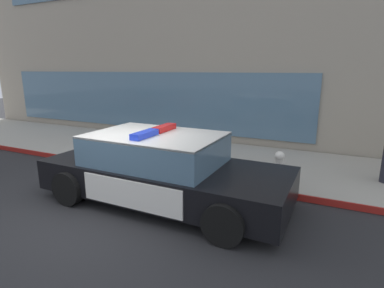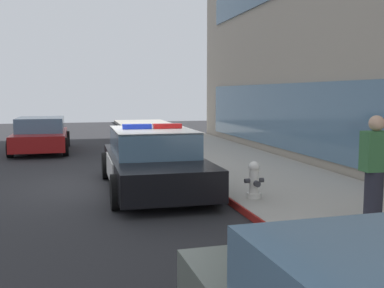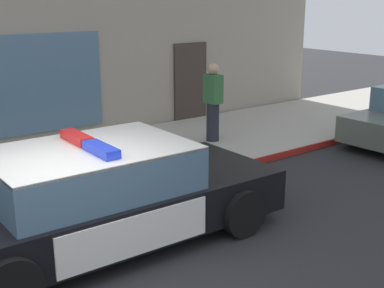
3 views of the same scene
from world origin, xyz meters
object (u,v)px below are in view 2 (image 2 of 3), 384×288
at_px(car_far_lane, 41,135).
at_px(pedestrian_on_sidewalk, 375,170).
at_px(police_cruiser, 153,160).
at_px(fire_hydrant, 254,180).

relative_size(car_far_lane, pedestrian_on_sidewalk, 2.54).
height_order(police_cruiser, car_far_lane, police_cruiser).
relative_size(police_cruiser, pedestrian_on_sidewalk, 2.88).
distance_m(police_cruiser, car_far_lane, 8.27).
bearing_deg(police_cruiser, car_far_lane, -158.44).
bearing_deg(car_far_lane, police_cruiser, -158.82).
distance_m(fire_hydrant, pedestrian_on_sidewalk, 2.49).
bearing_deg(police_cruiser, pedestrian_on_sidewalk, 33.76).
bearing_deg(pedestrian_on_sidewalk, car_far_lane, 27.90).
distance_m(police_cruiser, pedestrian_on_sidewalk, 5.01).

